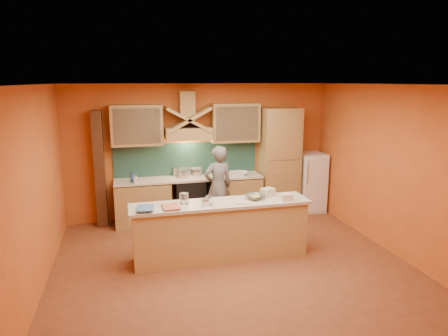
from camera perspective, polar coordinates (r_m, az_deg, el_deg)
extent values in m
cube|color=brown|center=(6.52, 1.07, -13.57)|extent=(5.50, 5.00, 0.01)
cube|color=white|center=(5.87, 1.18, 11.86)|extent=(5.50, 5.00, 0.01)
cube|color=#C76127|center=(8.43, -3.35, 2.42)|extent=(5.50, 0.02, 2.80)
cube|color=#C76127|center=(3.80, 11.24, -10.31)|extent=(5.50, 0.02, 2.80)
cube|color=#C76127|center=(5.96, -25.34, -2.94)|extent=(0.02, 5.00, 2.80)
cube|color=#C76127|center=(7.25, 22.59, -0.15)|extent=(0.02, 5.00, 2.80)
cube|color=#A3804A|center=(8.23, -11.48, -5.02)|extent=(1.10, 0.60, 0.86)
cube|color=#A3804A|center=(8.51, 1.43, -4.18)|extent=(1.10, 0.60, 0.86)
cube|color=beige|center=(8.19, -4.97, -1.47)|extent=(3.00, 0.62, 0.04)
cube|color=black|center=(8.31, -4.92, -4.49)|extent=(0.60, 0.58, 0.90)
cube|color=#1C3E38|center=(8.39, -5.33, 1.30)|extent=(3.00, 0.03, 0.70)
cube|color=#A3804A|center=(8.07, -5.15, 4.96)|extent=(0.92, 0.50, 0.24)
cube|color=#A3804A|center=(8.12, -5.35, 9.11)|extent=(0.30, 0.30, 0.50)
cube|color=#A3804A|center=(8.03, -12.36, 5.99)|extent=(1.00, 0.35, 0.80)
cube|color=#A3804A|center=(8.34, 1.59, 6.49)|extent=(1.00, 0.35, 0.80)
cube|color=#A3804A|center=(8.65, 7.85, 0.90)|extent=(0.80, 0.60, 2.30)
cube|color=white|center=(9.06, 12.16, -1.98)|extent=(0.58, 0.60, 1.30)
cube|color=#472816|center=(8.20, -17.34, -0.19)|extent=(0.20, 0.30, 2.30)
cube|color=tan|center=(6.59, -0.46, -9.11)|extent=(2.80, 0.55, 0.88)
cube|color=beige|center=(6.43, -0.46, -5.13)|extent=(2.90, 0.62, 0.05)
imported|color=slate|center=(7.85, -0.86, -2.69)|extent=(0.67, 0.51, 1.63)
cylinder|color=silver|center=(8.20, -5.82, -0.88)|extent=(0.29, 0.29, 0.16)
cylinder|color=#BBBCC3|center=(8.31, -4.03, -0.81)|extent=(0.22, 0.22, 0.12)
imported|color=silver|center=(7.84, -12.47, -1.55)|extent=(0.08, 0.08, 0.17)
imported|color=#304584|center=(7.95, -13.01, -1.22)|extent=(0.12, 0.12, 0.22)
imported|color=white|center=(8.38, 2.72, -0.73)|extent=(0.26, 0.26, 0.07)
cube|color=silver|center=(8.29, 1.78, -0.79)|extent=(0.27, 0.21, 0.09)
imported|color=#B55E40|center=(6.17, -8.79, -5.64)|extent=(0.27, 0.35, 0.03)
imported|color=#436393|center=(6.14, -12.33, -5.68)|extent=(0.28, 0.36, 0.03)
cylinder|color=white|center=(6.37, -5.73, -4.33)|extent=(0.15, 0.15, 0.17)
cylinder|color=white|center=(6.28, -2.15, -4.62)|extent=(0.13, 0.13, 0.15)
cube|color=white|center=(6.24, -2.63, -5.00)|extent=(0.11, 0.11, 0.09)
imported|color=silver|center=(6.60, 4.46, -4.12)|extent=(0.39, 0.39, 0.07)
cube|color=beige|center=(6.40, 2.43, -4.91)|extent=(0.28, 0.24, 0.02)
cube|color=beige|center=(6.78, 6.27, -3.46)|extent=(0.25, 0.23, 0.13)
cube|color=beige|center=(6.58, 8.94, -4.14)|extent=(0.19, 0.15, 0.11)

